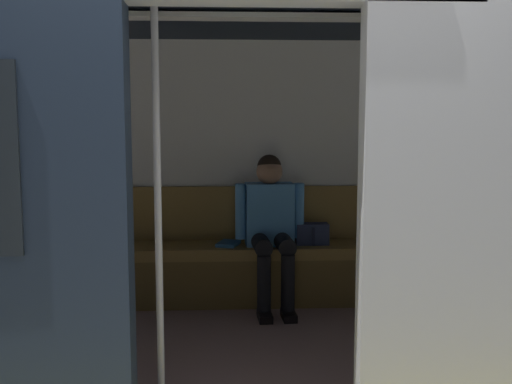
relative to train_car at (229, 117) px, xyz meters
The scene contains 6 objects.
train_car is the anchor object (origin of this frame).
bench_seat 1.54m from the train_car, 93.23° to the right, with size 3.37×0.44×0.48m.
person_seated 1.32m from the train_car, 108.10° to the right, with size 0.55×0.69×1.21m.
handbag 1.58m from the train_car, 121.62° to the right, with size 0.26×0.15×0.17m.
book 1.47m from the train_car, 89.55° to the right, with size 0.15×0.22×0.03m, color #26598C.
grab_pole_door 0.95m from the train_car, 65.27° to the left, with size 0.04×0.04×2.11m, color silver.
Camera 1 is at (0.08, 2.44, 1.47)m, focal length 42.06 mm.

